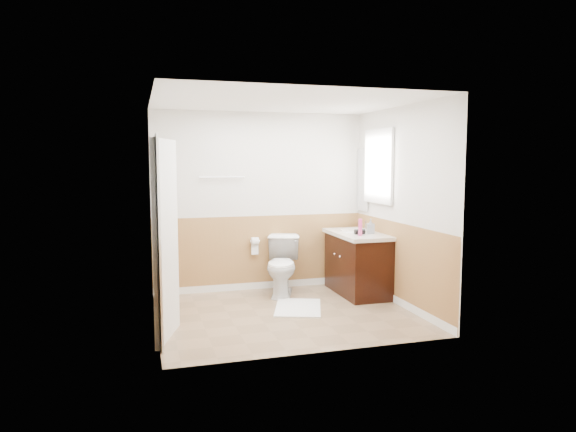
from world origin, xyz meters
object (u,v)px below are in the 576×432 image
object	(u,v)px
soap_dispenser	(371,226)
bath_mat	(298,308)
vanity_cabinet	(358,265)
toilet	(282,266)
lotion_bottle	(360,227)

from	to	relation	value
soap_dispenser	bath_mat	bearing A→B (deg)	-163.28
bath_mat	vanity_cabinet	distance (m)	1.18
toilet	soap_dispenser	world-z (taller)	soap_dispenser
toilet	lotion_bottle	bearing A→B (deg)	-11.57
bath_mat	vanity_cabinet	xyz separation A→B (m)	(1.00, 0.48, 0.39)
toilet	soap_dispenser	bearing A→B (deg)	0.28
toilet	lotion_bottle	distance (m)	1.20
bath_mat	soap_dispenser	distance (m)	1.50
toilet	vanity_cabinet	distance (m)	1.04
bath_mat	vanity_cabinet	bearing A→B (deg)	25.39
bath_mat	soap_dispenser	xyz separation A→B (m)	(1.12, 0.34, 0.94)
lotion_bottle	vanity_cabinet	bearing A→B (deg)	71.10
toilet	lotion_bottle	xyz separation A→B (m)	(0.90, -0.54, 0.56)
vanity_cabinet	lotion_bottle	size ratio (longest dim) A/B	5.00
bath_mat	lotion_bottle	world-z (taller)	lotion_bottle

